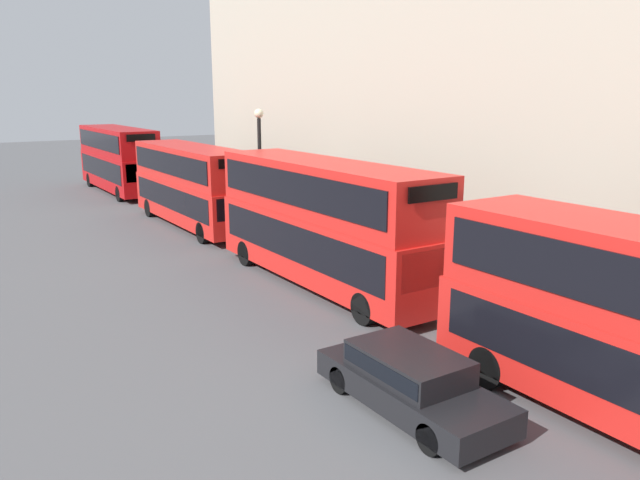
{
  "coord_description": "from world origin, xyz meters",
  "views": [
    {
      "loc": [
        -10.25,
        1.42,
        6.77
      ],
      "look_at": [
        0.48,
        17.96,
        2.12
      ],
      "focal_mm": 35.0,
      "sensor_mm": 36.0,
      "label": 1
    }
  ],
  "objects": [
    {
      "name": "bus_second_in_queue",
      "position": [
        1.6,
        19.47,
        2.47
      ],
      "size": [
        2.59,
        11.11,
        4.48
      ],
      "color": "red",
      "rests_on": "ground"
    },
    {
      "name": "bus_third_in_queue",
      "position": [
        1.6,
        31.74,
        2.29
      ],
      "size": [
        2.59,
        10.86,
        4.14
      ],
      "color": "red",
      "rests_on": "ground"
    },
    {
      "name": "bus_trailing",
      "position": [
        1.6,
        45.46,
        2.46
      ],
      "size": [
        2.59,
        11.05,
        4.47
      ],
      "color": "#B20C0F",
      "rests_on": "ground"
    },
    {
      "name": "car_hatchback",
      "position": [
        -1.8,
        10.84,
        0.72
      ],
      "size": [
        1.84,
        4.72,
        1.35
      ],
      "color": "black",
      "rests_on": "ground"
    },
    {
      "name": "street_lamp",
      "position": [
        3.62,
        28.11,
        3.78
      ],
      "size": [
        0.44,
        0.44,
        6.07
      ],
      "color": "black",
      "rests_on": "ground"
    },
    {
      "name": "pedestrian",
      "position": [
        3.79,
        42.9,
        0.82
      ],
      "size": [
        0.36,
        0.36,
        1.78
      ],
      "color": "brown",
      "rests_on": "ground"
    }
  ]
}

